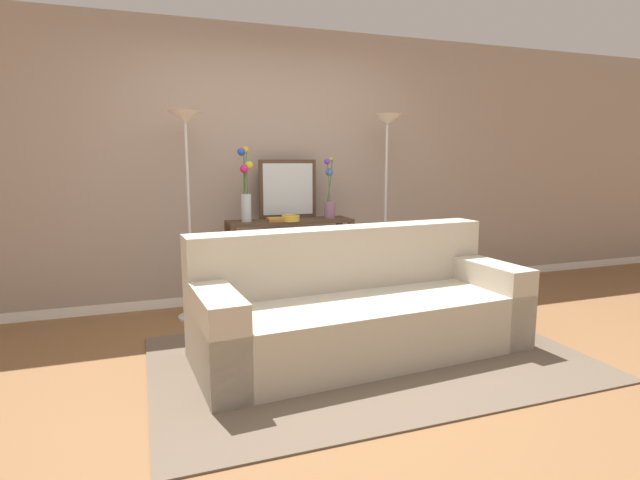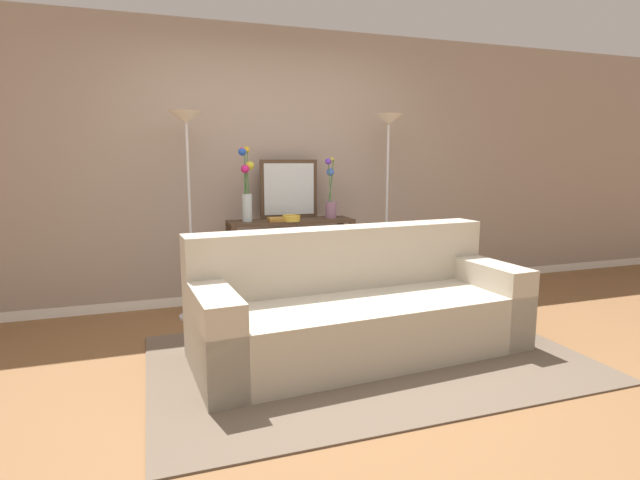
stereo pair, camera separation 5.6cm
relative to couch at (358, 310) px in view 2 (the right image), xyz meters
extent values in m
cube|color=brown|center=(-0.35, -0.32, -0.32)|extent=(16.00, 16.00, 0.02)
cube|color=white|center=(-0.35, 1.65, -0.27)|extent=(12.00, 0.15, 0.09)
cube|color=gray|center=(-0.35, 1.65, 1.04)|extent=(12.00, 0.14, 2.53)
cube|color=brown|center=(0.00, -0.16, -0.31)|extent=(2.94, 1.87, 0.01)
cube|color=#BCB29E|center=(0.00, -0.06, -0.10)|extent=(2.41, 1.06, 0.42)
cube|color=#BCB29E|center=(-0.02, 0.26, 0.34)|extent=(2.37, 0.42, 0.46)
cube|color=#BCB29E|center=(-1.05, -0.14, -0.01)|extent=(0.30, 0.92, 0.60)
cube|color=#BCB29E|center=(1.06, 0.01, -0.01)|extent=(0.30, 0.92, 0.60)
cube|color=#473323|center=(-0.14, 1.28, 0.50)|extent=(1.17, 0.35, 0.03)
cube|color=#473323|center=(-0.14, 1.28, -0.17)|extent=(1.07, 0.30, 0.01)
cube|color=#473323|center=(-0.70, 1.13, 0.09)|extent=(0.05, 0.05, 0.80)
cube|color=#473323|center=(0.42, 1.13, 0.09)|extent=(0.05, 0.05, 0.80)
cube|color=#473323|center=(-0.70, 1.43, 0.09)|extent=(0.05, 0.05, 0.80)
cube|color=#473323|center=(0.42, 1.43, 0.09)|extent=(0.05, 0.05, 0.80)
cylinder|color=silver|center=(-1.06, 1.19, -0.30)|extent=(0.26, 0.26, 0.02)
cylinder|color=silver|center=(-1.06, 1.19, 0.54)|extent=(0.02, 0.02, 1.65)
cone|color=silver|center=(-1.06, 1.19, 1.41)|extent=(0.28, 0.28, 0.10)
cylinder|color=silver|center=(0.81, 1.19, -0.30)|extent=(0.26, 0.26, 0.02)
cylinder|color=silver|center=(0.81, 1.19, 0.55)|extent=(0.02, 0.02, 1.68)
cone|color=silver|center=(0.81, 1.19, 1.44)|extent=(0.28, 0.28, 0.10)
cube|color=#473323|center=(-0.11, 1.43, 0.79)|extent=(0.56, 0.02, 0.56)
cube|color=silver|center=(-0.11, 1.42, 0.79)|extent=(0.49, 0.01, 0.49)
cylinder|color=silver|center=(-0.55, 1.27, 0.64)|extent=(0.09, 0.09, 0.25)
cylinder|color=#3D7538|center=(-0.56, 1.28, 0.96)|extent=(0.02, 0.04, 0.39)
sphere|color=#D33380|center=(-0.58, 1.29, 1.15)|extent=(0.04, 0.04, 0.04)
cylinder|color=#3D7538|center=(-0.54, 1.27, 0.89)|extent=(0.02, 0.03, 0.25)
sphere|color=gold|center=(-0.52, 1.27, 1.02)|extent=(0.07, 0.07, 0.07)
cylinder|color=#3D7538|center=(-0.54, 1.29, 0.96)|extent=(0.04, 0.02, 0.39)
sphere|color=gold|center=(-0.54, 1.31, 1.15)|extent=(0.06, 0.06, 0.06)
cylinder|color=#3D7538|center=(-0.56, 1.26, 0.87)|extent=(0.02, 0.02, 0.22)
sphere|color=#D02075|center=(-0.57, 1.25, 0.99)|extent=(0.07, 0.07, 0.07)
cylinder|color=#3D7538|center=(-0.56, 1.28, 0.95)|extent=(0.02, 0.03, 0.37)
sphere|color=blue|center=(-0.58, 1.29, 1.14)|extent=(0.07, 0.07, 0.07)
cylinder|color=gray|center=(0.27, 1.31, 0.59)|extent=(0.11, 0.11, 0.16)
cylinder|color=#3D7538|center=(0.26, 1.31, 0.86)|extent=(0.02, 0.05, 0.38)
sphere|color=#6839CC|center=(0.24, 1.30, 1.05)|extent=(0.06, 0.06, 0.06)
cylinder|color=#3D7538|center=(0.28, 1.33, 0.81)|extent=(0.05, 0.01, 0.28)
sphere|color=#426EDE|center=(0.28, 1.35, 0.95)|extent=(0.07, 0.07, 0.07)
cylinder|color=#3D7538|center=(0.28, 1.33, 0.87)|extent=(0.05, 0.03, 0.40)
sphere|color=gold|center=(0.29, 1.34, 1.07)|extent=(0.05, 0.05, 0.05)
cylinder|color=gold|center=(-0.16, 1.18, 0.53)|extent=(0.17, 0.17, 0.05)
torus|color=gold|center=(-0.16, 1.18, 0.56)|extent=(0.16, 0.16, 0.01)
cube|color=#B77F33|center=(-0.28, 1.20, 0.52)|extent=(0.18, 0.13, 0.02)
cube|color=#B77F33|center=(-0.29, 1.20, 0.54)|extent=(0.17, 0.12, 0.02)
cube|color=#BC3328|center=(-0.60, 1.28, -0.25)|extent=(0.03, 0.16, 0.12)
cube|color=slate|center=(-0.57, 1.28, -0.25)|extent=(0.03, 0.17, 0.12)
cube|color=tan|center=(-0.53, 1.28, -0.25)|extent=(0.03, 0.16, 0.12)
cube|color=silver|center=(-0.50, 1.28, -0.25)|extent=(0.04, 0.15, 0.13)
cube|color=#236033|center=(-0.45, 1.28, -0.26)|extent=(0.05, 0.15, 0.12)
cube|color=#B77F33|center=(-0.40, 1.28, -0.26)|extent=(0.04, 0.18, 0.11)
camera|label=1|loc=(-1.44, -3.17, 1.07)|focal=28.02mm
camera|label=2|loc=(-1.39, -3.19, 1.07)|focal=28.02mm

